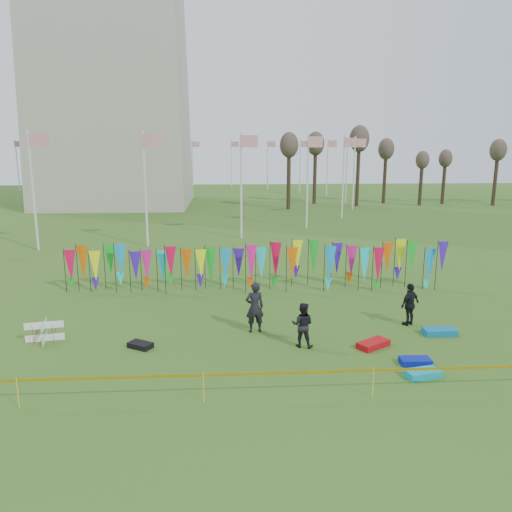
{
  "coord_description": "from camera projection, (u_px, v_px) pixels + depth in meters",
  "views": [
    {
      "loc": [
        -1.28,
        -14.19,
        6.93
      ],
      "look_at": [
        -0.0,
        6.0,
        2.47
      ],
      "focal_mm": 35.0,
      "sensor_mm": 36.0,
      "label": 1
    }
  ],
  "objects": [
    {
      "name": "ground",
      "position": [
        268.0,
        376.0,
        15.4
      ],
      "size": [
        160.0,
        160.0,
        0.0
      ],
      "primitive_type": "plane",
      "color": "#305618",
      "rests_on": "ground"
    },
    {
      "name": "flagpole_ring",
      "position": [
        119.0,
        171.0,
        60.46
      ],
      "size": [
        57.4,
        56.16,
        8.0
      ],
      "color": "silver",
      "rests_on": "ground"
    },
    {
      "name": "banner_row",
      "position": [
        257.0,
        263.0,
        24.34
      ],
      "size": [
        18.64,
        0.64,
        2.25
      ],
      "color": "black",
      "rests_on": "ground"
    },
    {
      "name": "caution_tape_near",
      "position": [
        265.0,
        375.0,
        13.72
      ],
      "size": [
        26.0,
        0.02,
        0.9
      ],
      "color": "#FCC505",
      "rests_on": "ground"
    },
    {
      "name": "tree_line",
      "position": [
        505.0,
        153.0,
        58.94
      ],
      "size": [
        53.92,
        1.92,
        7.84
      ],
      "color": "#38281C",
      "rests_on": "ground"
    },
    {
      "name": "box_kite",
      "position": [
        44.0,
        331.0,
        18.03
      ],
      "size": [
        0.69,
        0.69,
        0.76
      ],
      "rotation": [
        0.0,
        0.0,
        0.18
      ],
      "color": "red",
      "rests_on": "ground"
    },
    {
      "name": "person_left",
      "position": [
        255.0,
        307.0,
        18.87
      ],
      "size": [
        0.8,
        0.64,
        1.95
      ],
      "primitive_type": "imported",
      "rotation": [
        0.0,
        0.0,
        3.33
      ],
      "color": "black",
      "rests_on": "ground"
    },
    {
      "name": "person_mid",
      "position": [
        302.0,
        325.0,
        17.5
      ],
      "size": [
        0.89,
        0.7,
        1.61
      ],
      "primitive_type": "imported",
      "rotation": [
        0.0,
        0.0,
        2.83
      ],
      "color": "black",
      "rests_on": "ground"
    },
    {
      "name": "person_right",
      "position": [
        410.0,
        304.0,
        19.61
      ],
      "size": [
        1.15,
        1.01,
        1.7
      ],
      "primitive_type": "imported",
      "rotation": [
        0.0,
        0.0,
        3.71
      ],
      "color": "black",
      "rests_on": "ground"
    },
    {
      "name": "kite_bag_turquoise",
      "position": [
        423.0,
        373.0,
        15.31
      ],
      "size": [
        1.16,
        0.76,
        0.21
      ],
      "primitive_type": "cube",
      "rotation": [
        0.0,
        0.0,
        0.22
      ],
      "color": "#0C99B4",
      "rests_on": "ground"
    },
    {
      "name": "kite_bag_blue",
      "position": [
        415.0,
        361.0,
        16.19
      ],
      "size": [
        0.99,
        0.54,
        0.2
      ],
      "primitive_type": "cube",
      "rotation": [
        0.0,
        0.0,
        -0.03
      ],
      "color": "#0A18AA",
      "rests_on": "ground"
    },
    {
      "name": "kite_bag_red",
      "position": [
        373.0,
        344.0,
        17.58
      ],
      "size": [
        1.31,
        1.12,
        0.22
      ],
      "primitive_type": "cube",
      "rotation": [
        0.0,
        0.0,
        0.57
      ],
      "color": "#B20B10",
      "rests_on": "ground"
    },
    {
      "name": "kite_bag_black",
      "position": [
        140.0,
        345.0,
        17.52
      ],
      "size": [
        0.96,
        0.84,
        0.19
      ],
      "primitive_type": "cube",
      "rotation": [
        0.0,
        0.0,
        -0.55
      ],
      "color": "black",
      "rests_on": "ground"
    },
    {
      "name": "kite_bag_teal",
      "position": [
        440.0,
        332.0,
        18.75
      ],
      "size": [
        1.2,
        0.58,
        0.23
      ],
      "primitive_type": "cube",
      "rotation": [
        0.0,
        0.0,
        -0.01
      ],
      "color": "#0B6BA3",
      "rests_on": "ground"
    }
  ]
}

